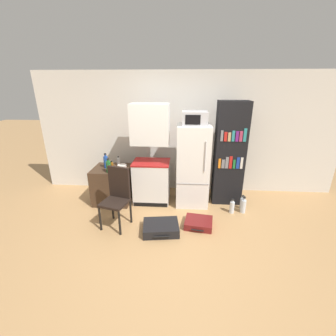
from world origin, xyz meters
TOP-DOWN VIEW (x-y plane):
  - ground_plane at (0.00, 0.00)m, footprint 24.00×24.00m
  - wall_back at (0.20, 2.00)m, footprint 6.40×0.10m
  - side_table at (-1.28, 1.28)m, footprint 0.71×0.65m
  - kitchen_hutch at (-0.49, 1.34)m, footprint 0.72×0.54m
  - refrigerator at (0.32, 1.31)m, footprint 0.61×0.60m
  - microwave at (0.32, 1.31)m, footprint 0.45×0.41m
  - bookshelf at (1.02, 1.42)m, footprint 0.56×0.36m
  - bottle_green_tall at (-1.25, 1.04)m, footprint 0.09×0.09m
  - bottle_amber_beer at (-1.23, 1.16)m, footprint 0.07×0.07m
  - bottle_milk_white at (-1.19, 1.50)m, footprint 0.06×0.06m
  - bottle_blue_soda at (-1.38, 1.29)m, footprint 0.08×0.08m
  - bowl at (-1.08, 1.34)m, footprint 0.18×0.18m
  - chair at (-0.95, 0.49)m, footprint 0.49×0.50m
  - suitcase_large_flat at (-0.21, 0.29)m, footprint 0.62×0.52m
  - suitcase_small_flat at (0.42, 0.49)m, footprint 0.51×0.46m
  - water_bottle_front at (1.29, 1.11)m, footprint 0.08×0.08m
  - water_bottle_middle at (1.27, 0.98)m, footprint 0.09×0.09m
  - water_bottle_back at (1.06, 0.96)m, footprint 0.09×0.09m

SIDE VIEW (x-z plane):
  - ground_plane at x=0.00m, z-range 0.00..0.00m
  - suitcase_small_flat at x=0.42m, z-range 0.00..0.12m
  - suitcase_large_flat at x=-0.21m, z-range 0.00..0.15m
  - water_bottle_back at x=1.06m, z-range -0.02..0.26m
  - water_bottle_front at x=1.29m, z-range -0.02..0.27m
  - water_bottle_middle at x=1.27m, z-range -0.03..0.30m
  - side_table at x=-1.28m, z-range 0.00..0.72m
  - chair at x=-0.95m, z-range 0.07..1.09m
  - bowl at x=-1.08m, z-range 0.72..0.77m
  - refrigerator at x=0.32m, z-range 0.00..1.58m
  - bottle_milk_white at x=-1.19m, z-range 0.71..0.88m
  - bottle_amber_beer at x=-1.23m, z-range 0.70..0.90m
  - bottle_green_tall at x=-1.25m, z-range 0.70..0.97m
  - bottle_blue_soda at x=-1.38m, z-range 0.70..0.99m
  - kitchen_hutch at x=-0.49m, z-range -0.06..1.89m
  - bookshelf at x=1.02m, z-range 0.00..2.00m
  - wall_back at x=0.20m, z-range 0.00..2.54m
  - microwave at x=0.32m, z-range 1.58..1.82m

